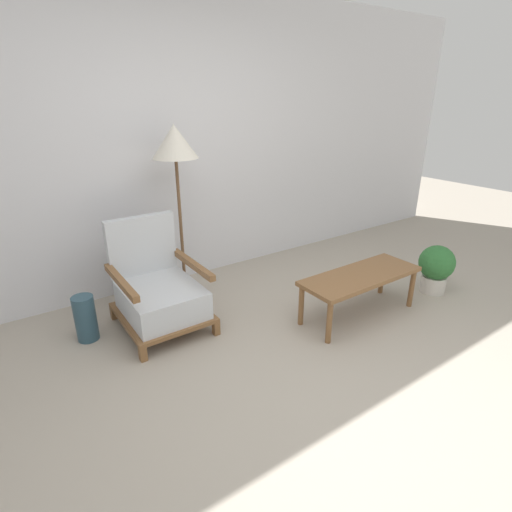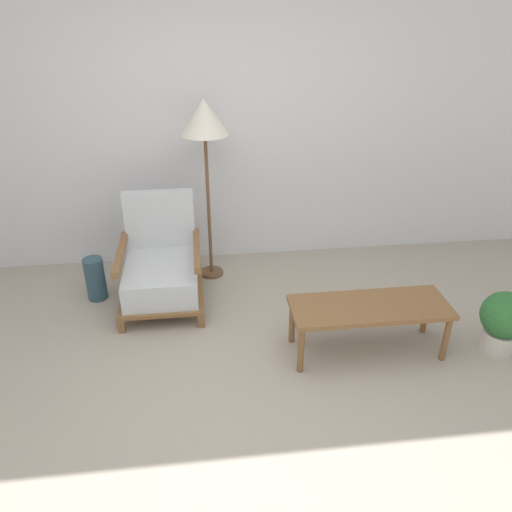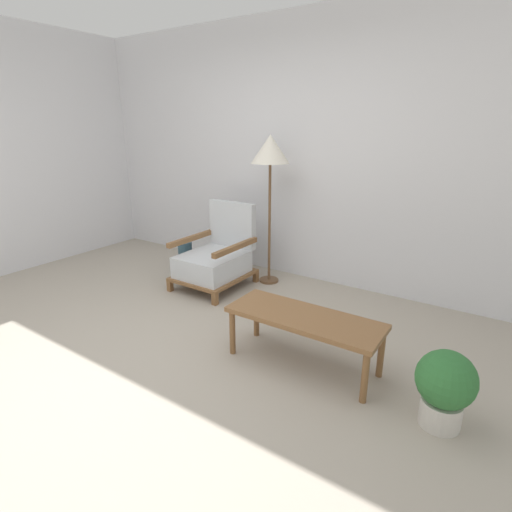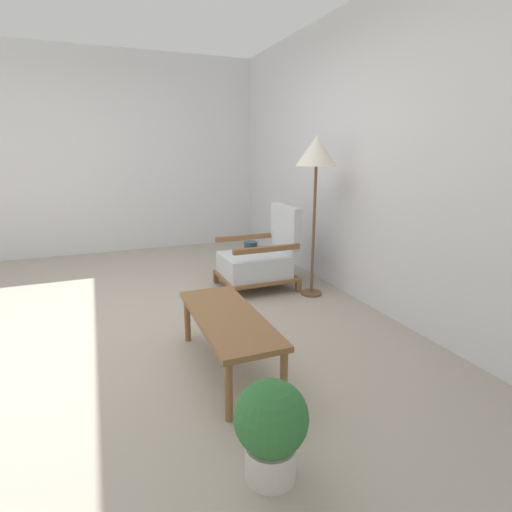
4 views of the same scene
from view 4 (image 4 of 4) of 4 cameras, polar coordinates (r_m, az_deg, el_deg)
The scene contains 8 objects.
ground_plane at distance 3.51m, azimuth -19.50°, elevation -9.71°, with size 14.00×14.00×0.00m, color #A89E8E.
wall_back at distance 3.96m, azimuth 14.27°, elevation 13.59°, with size 8.00×0.06×2.70m.
wall_left at distance 5.98m, azimuth -17.15°, elevation 13.69°, with size 0.06×8.00×2.70m.
armchair at distance 4.18m, azimuth 0.55°, elevation -0.41°, with size 0.64×0.75×0.85m.
floor_lamp at distance 3.84m, azimuth 8.64°, elevation 13.90°, with size 0.39×0.39×1.54m.
coffee_table at distance 2.62m, azimuth -4.04°, elevation -9.33°, with size 1.08×0.40×0.38m.
vase at distance 4.74m, azimuth -0.76°, elevation -0.11°, with size 0.16×0.16×0.36m, color #2D4C5B.
potted_plant at distance 1.87m, azimuth 2.17°, elevation -23.10°, with size 0.33×0.33×0.46m.
Camera 4 is at (3.21, -0.05, 1.41)m, focal length 28.00 mm.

